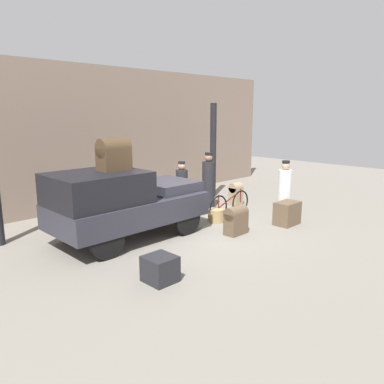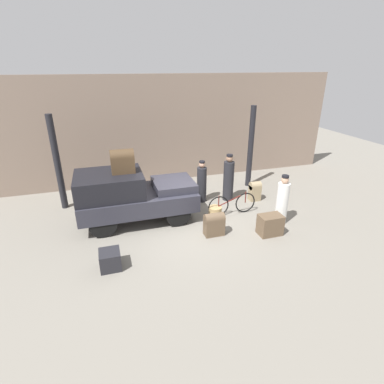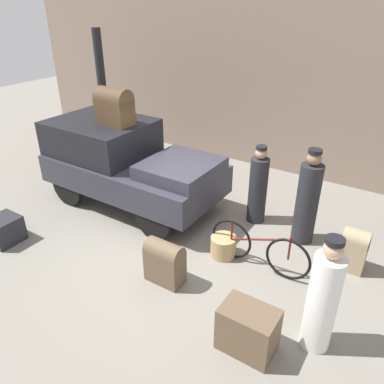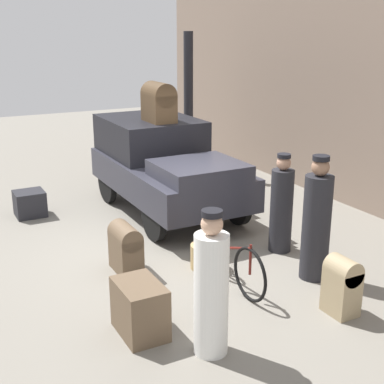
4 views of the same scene
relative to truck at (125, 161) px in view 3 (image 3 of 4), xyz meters
name	(u,v)px [view 3 (image 3 of 4)]	position (x,y,z in m)	size (l,w,h in m)	color
ground_plane	(177,238)	(1.76, -0.61, -0.95)	(30.00, 30.00, 0.00)	gray
station_building_facade	(273,80)	(1.76, 3.47, 1.30)	(16.00, 0.15, 4.50)	gray
canopy_pillar_left	(103,96)	(-2.26, 1.72, 0.73)	(0.23, 0.23, 3.36)	black
truck	(125,161)	(0.00, 0.00, 0.00)	(3.76, 1.82, 1.72)	black
bicycle	(259,248)	(3.36, -0.56, -0.57)	(1.74, 0.04, 0.79)	black
wicker_basket	(223,246)	(2.73, -0.59, -0.77)	(0.45, 0.45, 0.37)	tan
porter_with_bicycle	(258,188)	(2.71, 0.79, -0.22)	(0.36, 0.36, 1.59)	#232328
porter_carrying_trunk	(307,201)	(3.72, 0.63, -0.13)	(0.40, 0.40, 1.80)	#232328
porter_lifting_near_truck	(323,299)	(4.64, -1.59, -0.19)	(0.38, 0.38, 1.66)	white
suitcase_small_leather	(165,261)	(2.27, -1.67, -0.57)	(0.60, 0.34, 0.73)	brown
trunk_large_brown	(248,329)	(3.93, -2.14, -0.63)	(0.71, 0.48, 0.64)	brown
trunk_umber_medium	(4,230)	(-0.85, -2.42, -0.71)	(0.53, 0.55, 0.48)	#232328
trunk_barrel_dark	(354,248)	(4.68, 0.26, -0.55)	(0.40, 0.32, 0.75)	#9E8966
trunk_on_truck_roof	(114,106)	(-0.17, 0.00, 1.15)	(0.71, 0.45, 0.74)	#4C3823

